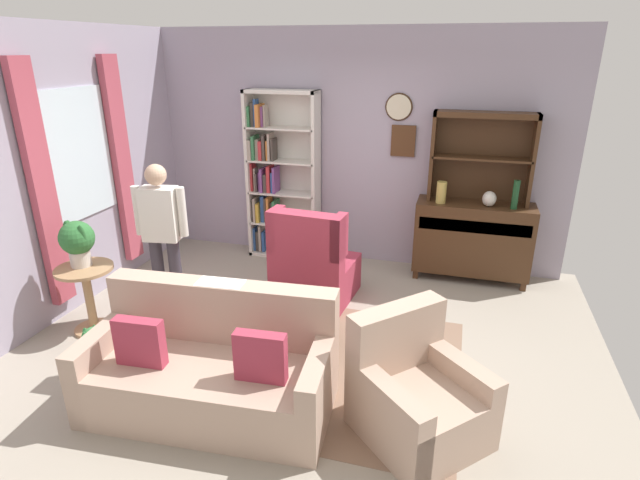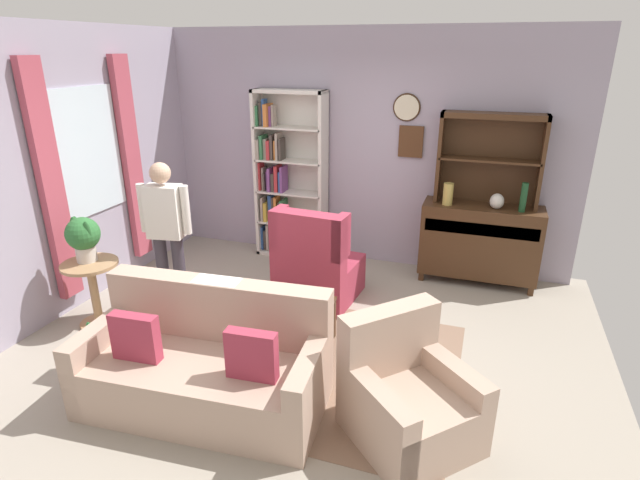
{
  "view_description": "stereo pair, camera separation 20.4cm",
  "coord_description": "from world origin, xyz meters",
  "px_view_note": "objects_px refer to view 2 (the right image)",
  "views": [
    {
      "loc": [
        1.25,
        -3.82,
        2.56
      ],
      "look_at": [
        0.1,
        0.2,
        0.95
      ],
      "focal_mm": 28.13,
      "sensor_mm": 36.0,
      "label": 1
    },
    {
      "loc": [
        1.45,
        -3.76,
        2.56
      ],
      "look_at": [
        0.1,
        0.2,
        0.95
      ],
      "focal_mm": 28.13,
      "sensor_mm": 36.0,
      "label": 2
    }
  ],
  "objects_px": {
    "bookshelf": "(285,177)",
    "vase_tall": "(448,194)",
    "potted_plant_small": "(96,333)",
    "potted_plant_large": "(83,236)",
    "person_reading": "(166,228)",
    "armchair_floral": "(408,400)",
    "vase_round": "(497,201)",
    "sideboard": "(479,240)",
    "book_stack": "(287,299)",
    "couch_floral": "(206,366)",
    "plant_stand": "(93,287)",
    "bottle_wine": "(524,197)",
    "wingback_chair": "(316,267)",
    "sideboard_hutch": "(491,147)",
    "coffee_table": "(287,309)"
  },
  "relations": [
    {
      "from": "bookshelf",
      "to": "vase_tall",
      "type": "relative_size",
      "value": 8.57
    },
    {
      "from": "potted_plant_small",
      "to": "potted_plant_large",
      "type": "bearing_deg",
      "value": 131.45
    },
    {
      "from": "person_reading",
      "to": "armchair_floral",
      "type": "bearing_deg",
      "value": -21.62
    },
    {
      "from": "potted_plant_large",
      "to": "vase_round",
      "type": "bearing_deg",
      "value": 30.13
    },
    {
      "from": "sideboard",
      "to": "book_stack",
      "type": "xyz_separation_m",
      "value": [
        -1.56,
        -1.96,
        -0.04
      ]
    },
    {
      "from": "sideboard",
      "to": "vase_tall",
      "type": "relative_size",
      "value": 5.31
    },
    {
      "from": "vase_round",
      "to": "potted_plant_small",
      "type": "relative_size",
      "value": 0.64
    },
    {
      "from": "couch_floral",
      "to": "plant_stand",
      "type": "distance_m",
      "value": 1.75
    },
    {
      "from": "bookshelf",
      "to": "armchair_floral",
      "type": "bearing_deg",
      "value": -53.9
    },
    {
      "from": "vase_tall",
      "to": "couch_floral",
      "type": "relative_size",
      "value": 0.13
    },
    {
      "from": "sideboard",
      "to": "bottle_wine",
      "type": "bearing_deg",
      "value": -12.89
    },
    {
      "from": "bottle_wine",
      "to": "wingback_chair",
      "type": "distance_m",
      "value": 2.32
    },
    {
      "from": "bottle_wine",
      "to": "couch_floral",
      "type": "bearing_deg",
      "value": -128.71
    },
    {
      "from": "couch_floral",
      "to": "potted_plant_small",
      "type": "relative_size",
      "value": 7.0
    },
    {
      "from": "vase_round",
      "to": "bottle_wine",
      "type": "bearing_deg",
      "value": -4.95
    },
    {
      "from": "couch_floral",
      "to": "potted_plant_small",
      "type": "xyz_separation_m",
      "value": [
        -1.34,
        0.31,
        -0.16
      ]
    },
    {
      "from": "vase_round",
      "to": "potted_plant_small",
      "type": "distance_m",
      "value": 4.24
    },
    {
      "from": "bookshelf",
      "to": "bottle_wine",
      "type": "height_order",
      "value": "bookshelf"
    },
    {
      "from": "sideboard",
      "to": "plant_stand",
      "type": "relative_size",
      "value": 1.97
    },
    {
      "from": "plant_stand",
      "to": "potted_plant_small",
      "type": "xyz_separation_m",
      "value": [
        0.29,
        -0.35,
        -0.25
      ]
    },
    {
      "from": "vase_tall",
      "to": "person_reading",
      "type": "relative_size",
      "value": 0.16
    },
    {
      "from": "sideboard_hutch",
      "to": "potted_plant_large",
      "type": "distance_m",
      "value": 4.25
    },
    {
      "from": "armchair_floral",
      "to": "person_reading",
      "type": "bearing_deg",
      "value": 158.38
    },
    {
      "from": "vase_tall",
      "to": "bottle_wine",
      "type": "xyz_separation_m",
      "value": [
        0.78,
        -0.01,
        0.04
      ]
    },
    {
      "from": "potted_plant_large",
      "to": "armchair_floral",
      "type": "bearing_deg",
      "value": -10.17
    },
    {
      "from": "vase_tall",
      "to": "potted_plant_small",
      "type": "height_order",
      "value": "vase_tall"
    },
    {
      "from": "bookshelf",
      "to": "potted_plant_large",
      "type": "distance_m",
      "value": 2.53
    },
    {
      "from": "armchair_floral",
      "to": "book_stack",
      "type": "height_order",
      "value": "armchair_floral"
    },
    {
      "from": "wingback_chair",
      "to": "potted_plant_large",
      "type": "distance_m",
      "value": 2.29
    },
    {
      "from": "plant_stand",
      "to": "potted_plant_large",
      "type": "xyz_separation_m",
      "value": [
        -0.05,
        0.04,
        0.51
      ]
    },
    {
      "from": "vase_tall",
      "to": "wingback_chair",
      "type": "relative_size",
      "value": 0.23
    },
    {
      "from": "bottle_wine",
      "to": "plant_stand",
      "type": "xyz_separation_m",
      "value": [
        -3.86,
        -2.13,
        -0.67
      ]
    },
    {
      "from": "person_reading",
      "to": "book_stack",
      "type": "height_order",
      "value": "person_reading"
    },
    {
      "from": "sideboard",
      "to": "couch_floral",
      "type": "distance_m",
      "value": 3.43
    },
    {
      "from": "couch_floral",
      "to": "potted_plant_small",
      "type": "height_order",
      "value": "couch_floral"
    },
    {
      "from": "person_reading",
      "to": "vase_round",
      "type": "bearing_deg",
      "value": 28.68
    },
    {
      "from": "potted_plant_small",
      "to": "wingback_chair",
      "type": "bearing_deg",
      "value": 43.99
    },
    {
      "from": "bookshelf",
      "to": "coffee_table",
      "type": "xyz_separation_m",
      "value": [
        0.83,
        -2.01,
        -0.69
      ]
    },
    {
      "from": "couch_floral",
      "to": "book_stack",
      "type": "height_order",
      "value": "couch_floral"
    },
    {
      "from": "potted_plant_small",
      "to": "sideboard",
      "type": "bearing_deg",
      "value": 38.88
    },
    {
      "from": "sideboard",
      "to": "bottle_wine",
      "type": "xyz_separation_m",
      "value": [
        0.39,
        -0.09,
        0.57
      ]
    },
    {
      "from": "wingback_chair",
      "to": "couch_floral",
      "type": "bearing_deg",
      "value": -97.46
    },
    {
      "from": "coffee_table",
      "to": "vase_round",
      "type": "bearing_deg",
      "value": 47.32
    },
    {
      "from": "couch_floral",
      "to": "plant_stand",
      "type": "height_order",
      "value": "couch_floral"
    },
    {
      "from": "couch_floral",
      "to": "sideboard",
      "type": "bearing_deg",
      "value": 57.33
    },
    {
      "from": "coffee_table",
      "to": "sideboard_hutch",
      "type": "bearing_deg",
      "value": 52.1
    },
    {
      "from": "bookshelf",
      "to": "plant_stand",
      "type": "relative_size",
      "value": 3.17
    },
    {
      "from": "sideboard",
      "to": "wingback_chair",
      "type": "relative_size",
      "value": 1.24
    },
    {
      "from": "potted_plant_small",
      "to": "book_stack",
      "type": "relative_size",
      "value": 1.26
    },
    {
      "from": "bookshelf",
      "to": "sideboard",
      "type": "distance_m",
      "value": 2.47
    }
  ]
}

